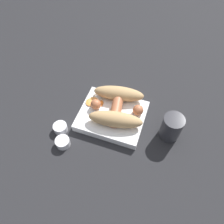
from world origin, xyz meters
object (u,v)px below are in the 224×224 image
at_px(food_tray, 112,116).
at_px(drink_glass, 171,127).
at_px(condiment_cup_far, 63,143).
at_px(condiment_cup_near, 60,128).
at_px(bread_roll, 118,106).
at_px(sausage, 117,107).

height_order(food_tray, drink_glass, drink_glass).
bearing_deg(drink_glass, condiment_cup_far, -154.93).
distance_m(food_tray, drink_glass, 0.20).
bearing_deg(food_tray, condiment_cup_near, -145.61).
relative_size(bread_roll, condiment_cup_far, 4.37).
xyz_separation_m(food_tray, drink_glass, (0.19, 0.00, 0.03)).
bearing_deg(sausage, condiment_cup_near, -142.88).
bearing_deg(condiment_cup_near, bread_roll, 36.83).
bearing_deg(bread_roll, condiment_cup_far, -127.96).
relative_size(condiment_cup_near, condiment_cup_far, 1.00).
bearing_deg(condiment_cup_far, bread_roll, 52.04).
distance_m(food_tray, condiment_cup_near, 0.18).
relative_size(food_tray, drink_glass, 2.38).
height_order(food_tray, condiment_cup_near, food_tray).
height_order(food_tray, condiment_cup_far, food_tray).
distance_m(sausage, condiment_cup_near, 0.20).
distance_m(sausage, condiment_cup_far, 0.21).
distance_m(food_tray, bread_roll, 0.04).
relative_size(condiment_cup_near, drink_glass, 0.50).
bearing_deg(sausage, food_tray, -119.32).
height_order(food_tray, bread_roll, bread_roll).
bearing_deg(condiment_cup_near, condiment_cup_far, -55.61).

